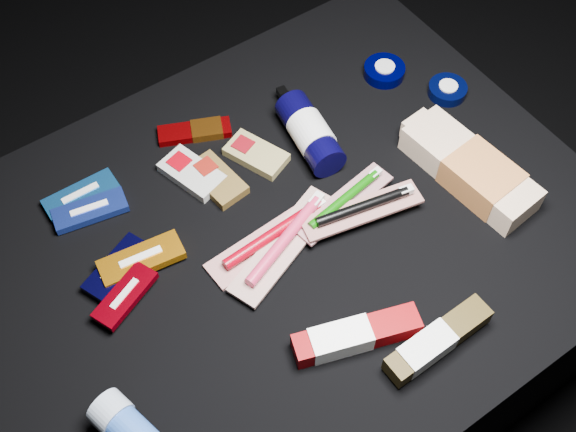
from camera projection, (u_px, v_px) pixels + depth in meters
ground at (285, 338)px, 1.45m from camera, size 3.00×3.00×0.00m
cloth_table at (284, 292)px, 1.29m from camera, size 0.98×0.78×0.40m
luna_bar_0 at (81, 196)px, 1.15m from camera, size 0.12×0.05×0.02m
luna_bar_1 at (90, 210)px, 1.13m from camera, size 0.12×0.06×0.02m
luna_bar_2 at (117, 267)px, 1.07m from camera, size 0.12×0.08×0.01m
luna_bar_3 at (141, 259)px, 1.07m from camera, size 0.13×0.06×0.02m
luna_bar_4 at (125, 296)px, 1.04m from camera, size 0.11×0.08×0.01m
clif_bar_0 at (215, 178)px, 1.17m from camera, size 0.07×0.11×0.02m
clif_bar_1 at (190, 172)px, 1.17m from camera, size 0.08×0.12×0.02m
clif_bar_2 at (254, 153)px, 1.19m from camera, size 0.09×0.11×0.02m
power_bar at (199, 131)px, 1.22m from camera, size 0.13×0.09×0.02m
lotion_bottle at (310, 133)px, 1.19m from camera, size 0.08×0.19×0.06m
cream_tin_upper at (384, 71)px, 1.30m from camera, size 0.07×0.07×0.02m
cream_tin_lower at (447, 90)px, 1.27m from camera, size 0.07×0.07×0.02m
bodywash_bottle at (471, 170)px, 1.15m from camera, size 0.10×0.25×0.05m
toothbrush_pack_0 at (274, 236)px, 1.10m from camera, size 0.23×0.06×0.03m
toothbrush_pack_1 at (286, 241)px, 1.09m from camera, size 0.23×0.13×0.03m
toothbrush_pack_2 at (345, 200)px, 1.13m from camera, size 0.19×0.07×0.02m
toothbrush_pack_3 at (364, 208)px, 1.11m from camera, size 0.20×0.08×0.02m
toothpaste_carton_red at (351, 337)px, 1.00m from camera, size 0.19×0.10×0.04m
toothpaste_carton_green at (434, 343)px, 0.99m from camera, size 0.17×0.04×0.03m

